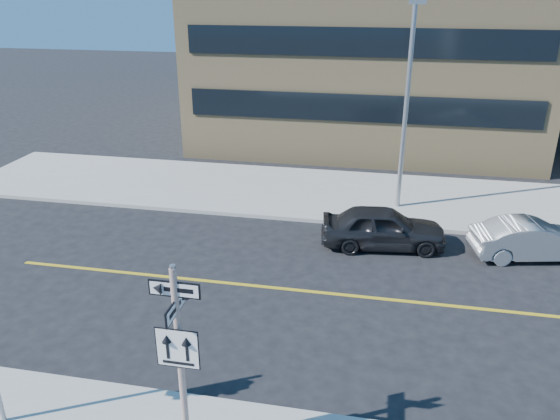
% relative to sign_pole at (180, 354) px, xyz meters
% --- Properties ---
extents(ground, '(120.00, 120.00, 0.00)m').
position_rel_sign_pole_xyz_m(ground, '(0.00, 2.51, -2.44)').
color(ground, black).
rests_on(ground, ground).
extents(sign_pole, '(0.92, 0.92, 4.06)m').
position_rel_sign_pole_xyz_m(sign_pole, '(0.00, 0.00, 0.00)').
color(sign_pole, silver).
rests_on(sign_pole, near_sidewalk).
extents(parked_car_a, '(2.20, 4.41, 1.44)m').
position_rel_sign_pole_xyz_m(parked_car_a, '(3.47, 10.00, -1.72)').
color(parked_car_a, black).
rests_on(parked_car_a, ground).
extents(parked_car_b, '(2.18, 4.15, 1.30)m').
position_rel_sign_pole_xyz_m(parked_car_b, '(8.35, 10.13, -1.79)').
color(parked_car_b, gray).
rests_on(parked_car_b, ground).
extents(streetlight_a, '(0.55, 2.25, 8.00)m').
position_rel_sign_pole_xyz_m(streetlight_a, '(4.00, 13.27, 2.32)').
color(streetlight_a, gray).
rests_on(streetlight_a, far_sidewalk).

